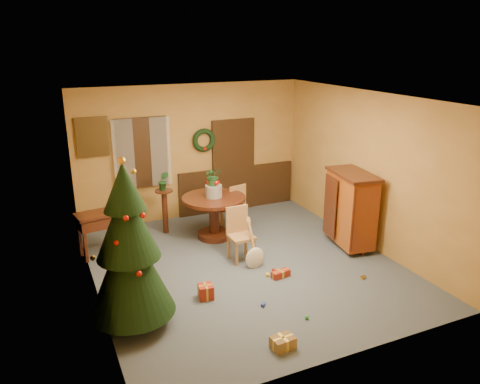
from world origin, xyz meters
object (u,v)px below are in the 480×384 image
chair_near (239,232)px  sideboard (351,207)px  christmas_tree (129,249)px  writing_desk (103,222)px  dining_table (214,209)px

chair_near → sideboard: bearing=-9.6°
christmas_tree → sideboard: (4.30, 0.91, -0.36)m
sideboard → chair_near: bearing=170.4°
sideboard → writing_desk: bearing=160.1°
dining_table → sideboard: size_ratio=0.85×
dining_table → chair_near: 1.07m
writing_desk → chair_near: bearing=-28.8°
dining_table → sideboard: bearing=-32.9°
christmas_tree → writing_desk: bearing=90.0°
writing_desk → sideboard: 4.58m
dining_table → writing_desk: 2.11m
chair_near → christmas_tree: christmas_tree is taller
chair_near → christmas_tree: size_ratio=0.40×
writing_desk → dining_table: bearing=-3.6°
dining_table → chair_near: (0.07, -1.06, -0.08)m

